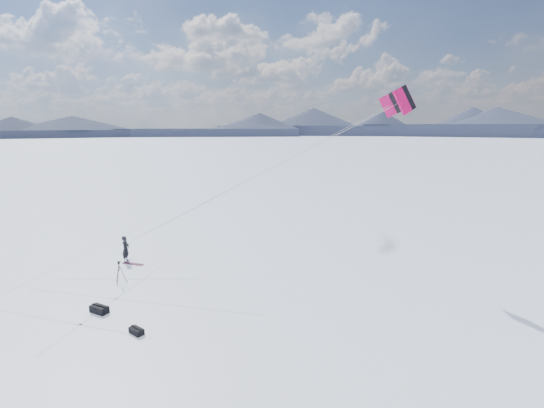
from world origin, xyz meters
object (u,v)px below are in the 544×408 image
(snowkiter, at_px, (127,262))
(gear_bag_a, at_px, (99,309))
(tripod, at_px, (119,269))
(gear_bag_b, at_px, (136,331))
(snowboard, at_px, (133,264))

(snowkiter, relative_size, gear_bag_a, 1.77)
(tripod, xyz_separation_m, gear_bag_b, (3.75, -4.28, -0.66))
(tripod, height_order, gear_bag_b, tripod)
(tripod, bearing_deg, snowkiter, 80.09)
(tripod, bearing_deg, gear_bag_a, -109.42)
(snowboard, bearing_deg, gear_bag_a, -64.61)
(gear_bag_a, relative_size, gear_bag_b, 1.26)
(snowboard, bearing_deg, tripod, -63.65)
(snowkiter, height_order, tripod, tripod)
(tripod, bearing_deg, snowboard, 72.42)
(gear_bag_b, bearing_deg, tripod, 154.52)
(tripod, xyz_separation_m, gear_bag_a, (1.12, -3.09, -0.63))
(tripod, height_order, gear_bag_a, tripod)
(snowkiter, xyz_separation_m, gear_bag_a, (2.84, -6.16, 0.17))
(snowboard, bearing_deg, gear_bag_b, -50.85)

